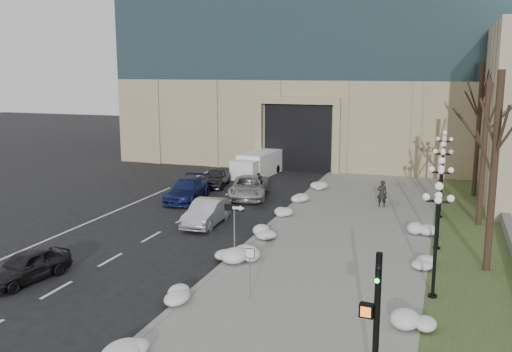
# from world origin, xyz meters

# --- Properties ---
(ground) EXTENTS (160.00, 160.00, 0.00)m
(ground) POSITION_xyz_m (0.00, 0.00, 0.00)
(ground) COLOR black
(ground) RESTS_ON ground
(sidewalk) EXTENTS (9.00, 40.00, 0.12)m
(sidewalk) POSITION_xyz_m (3.50, 14.00, 0.06)
(sidewalk) COLOR gray
(sidewalk) RESTS_ON ground
(curb) EXTENTS (0.30, 40.00, 0.14)m
(curb) POSITION_xyz_m (-1.00, 14.00, 0.07)
(curb) COLOR gray
(curb) RESTS_ON ground
(grass_strip) EXTENTS (4.00, 40.00, 0.10)m
(grass_strip) POSITION_xyz_m (10.00, 14.00, 0.05)
(grass_strip) COLOR #394B25
(grass_strip) RESTS_ON ground
(stone_wall) EXTENTS (0.50, 30.00, 0.70)m
(stone_wall) POSITION_xyz_m (12.00, 16.00, 0.35)
(stone_wall) COLOR gray
(stone_wall) RESTS_ON ground
(car_a) EXTENTS (2.31, 4.22, 1.36)m
(car_a) POSITION_xyz_m (-8.35, 2.49, 0.68)
(car_a) COLOR black
(car_a) RESTS_ON ground
(car_b) EXTENTS (1.76, 4.59, 1.49)m
(car_b) POSITION_xyz_m (-4.60, 13.20, 0.75)
(car_b) COLOR #B6B8BF
(car_b) RESTS_ON ground
(car_c) EXTENTS (2.75, 5.48, 1.53)m
(car_c) POSITION_xyz_m (-8.38, 18.56, 0.76)
(car_c) COLOR navy
(car_c) RESTS_ON ground
(car_d) EXTENTS (3.70, 5.86, 1.51)m
(car_d) POSITION_xyz_m (-4.66, 20.83, 0.75)
(car_d) COLOR #B8B8B8
(car_d) RESTS_ON ground
(car_e) EXTENTS (2.45, 4.49, 1.45)m
(car_e) POSITION_xyz_m (-8.38, 23.70, 0.72)
(car_e) COLOR #2B2B30
(car_e) RESTS_ON ground
(pedestrian) EXTENTS (0.70, 0.52, 1.77)m
(pedestrian) POSITION_xyz_m (4.66, 20.54, 1.00)
(pedestrian) COLOR black
(pedestrian) RESTS_ON sidewalk
(box_truck) EXTENTS (2.72, 6.41, 1.98)m
(box_truck) POSITION_xyz_m (-6.73, 28.83, 0.96)
(box_truck) COLOR white
(box_truck) RESTS_ON ground
(one_way_sign) EXTENTS (1.01, 0.28, 2.71)m
(one_way_sign) POSITION_xyz_m (-0.73, 8.04, 2.23)
(one_way_sign) COLOR slate
(one_way_sign) RESTS_ON ground
(keep_sign) EXTENTS (0.47, 0.07, 2.20)m
(keep_sign) POSITION_xyz_m (1.47, 3.55, 1.62)
(keep_sign) COLOR slate
(keep_sign) RESTS_ON ground
(traffic_signal) EXTENTS (0.75, 1.00, 4.37)m
(traffic_signal) POSITION_xyz_m (6.96, -2.15, 2.17)
(traffic_signal) COLOR black
(traffic_signal) RESTS_ON ground
(snow_clump_a) EXTENTS (1.10, 1.60, 0.36)m
(snow_clump_a) POSITION_xyz_m (-0.35, -1.89, 0.30)
(snow_clump_a) COLOR white
(snow_clump_a) RESTS_ON sidewalk
(snow_clump_b) EXTENTS (1.10, 1.60, 0.36)m
(snow_clump_b) POSITION_xyz_m (-0.82, 2.43, 0.30)
(snow_clump_b) COLOR white
(snow_clump_b) RESTS_ON sidewalk
(snow_clump_c) EXTENTS (1.10, 1.60, 0.36)m
(snow_clump_c) POSITION_xyz_m (-0.86, 7.57, 0.30)
(snow_clump_c) COLOR white
(snow_clump_c) RESTS_ON sidewalk
(snow_clump_d) EXTENTS (1.10, 1.60, 0.36)m
(snow_clump_d) POSITION_xyz_m (-0.73, 11.43, 0.30)
(snow_clump_d) COLOR white
(snow_clump_d) RESTS_ON sidewalk
(snow_clump_e) EXTENTS (1.10, 1.60, 0.36)m
(snow_clump_e) POSITION_xyz_m (-0.80, 16.13, 0.30)
(snow_clump_e) COLOR white
(snow_clump_e) RESTS_ON sidewalk
(snow_clump_f) EXTENTS (1.10, 1.60, 0.36)m
(snow_clump_f) POSITION_xyz_m (-0.58, 19.98, 0.30)
(snow_clump_f) COLOR white
(snow_clump_f) RESTS_ON sidewalk
(snow_clump_g) EXTENTS (1.10, 1.60, 0.36)m
(snow_clump_g) POSITION_xyz_m (-0.57, 24.85, 0.30)
(snow_clump_g) COLOR white
(snow_clump_g) RESTS_ON sidewalk
(snow_clump_h) EXTENTS (1.10, 1.60, 0.36)m
(snow_clump_h) POSITION_xyz_m (7.83, 2.47, 0.30)
(snow_clump_h) COLOR white
(snow_clump_h) RESTS_ON sidewalk
(snow_clump_i) EXTENTS (1.10, 1.60, 0.36)m
(snow_clump_i) POSITION_xyz_m (7.56, 9.27, 0.30)
(snow_clump_i) COLOR white
(snow_clump_i) RESTS_ON sidewalk
(snow_clump_j) EXTENTS (1.10, 1.60, 0.36)m
(snow_clump_j) POSITION_xyz_m (7.48, 15.06, 0.30)
(snow_clump_j) COLOR white
(snow_clump_j) RESTS_ON sidewalk
(snow_clump_k) EXTENTS (1.10, 1.60, 0.36)m
(snow_clump_k) POSITION_xyz_m (-0.15, 8.22, 0.30)
(snow_clump_k) COLOR white
(snow_clump_k) RESTS_ON sidewalk
(lamppost_a) EXTENTS (1.18, 1.18, 4.76)m
(lamppost_a) POSITION_xyz_m (8.30, 6.00, 3.07)
(lamppost_a) COLOR black
(lamppost_a) RESTS_ON ground
(lamppost_b) EXTENTS (1.18, 1.18, 4.76)m
(lamppost_b) POSITION_xyz_m (8.30, 12.50, 3.07)
(lamppost_b) COLOR black
(lamppost_b) RESTS_ON ground
(lamppost_c) EXTENTS (1.18, 1.18, 4.76)m
(lamppost_c) POSITION_xyz_m (8.30, 19.00, 3.07)
(lamppost_c) COLOR black
(lamppost_c) RESTS_ON ground
(lamppost_d) EXTENTS (1.18, 1.18, 4.76)m
(lamppost_d) POSITION_xyz_m (8.30, 25.50, 3.07)
(lamppost_d) COLOR black
(lamppost_d) RESTS_ON ground
(tree_near) EXTENTS (3.20, 3.20, 9.00)m
(tree_near) POSITION_xyz_m (10.50, 10.00, 5.83)
(tree_near) COLOR black
(tree_near) RESTS_ON ground
(tree_mid) EXTENTS (3.20, 3.20, 8.50)m
(tree_mid) POSITION_xyz_m (10.50, 18.00, 5.50)
(tree_mid) COLOR black
(tree_mid) RESTS_ON ground
(tree_far) EXTENTS (3.20, 3.20, 9.50)m
(tree_far) POSITION_xyz_m (10.50, 26.00, 6.15)
(tree_far) COLOR black
(tree_far) RESTS_ON ground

